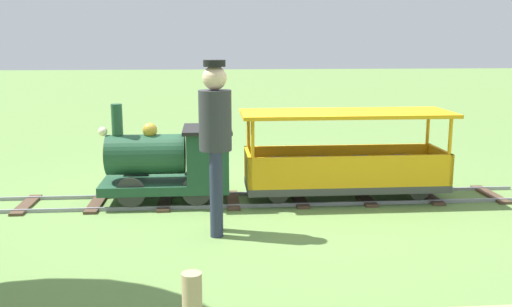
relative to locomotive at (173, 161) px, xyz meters
name	(u,v)px	position (x,y,z in m)	size (l,w,h in m)	color
ground_plane	(254,201)	(0.00, -0.90, -0.48)	(60.00, 60.00, 0.00)	#608442
track	(266,199)	(0.00, -1.03, -0.47)	(0.74, 6.05, 0.04)	gray
locomotive	(173,161)	(0.00, 0.00, 0.00)	(0.70, 1.45, 1.08)	#1E472D
passenger_car	(345,163)	(0.00, -1.93, -0.06)	(0.80, 2.35, 0.97)	#3F3F3F
conductor_person	(215,133)	(-1.07, -0.46, 0.47)	(0.30, 0.30, 1.62)	#282D47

